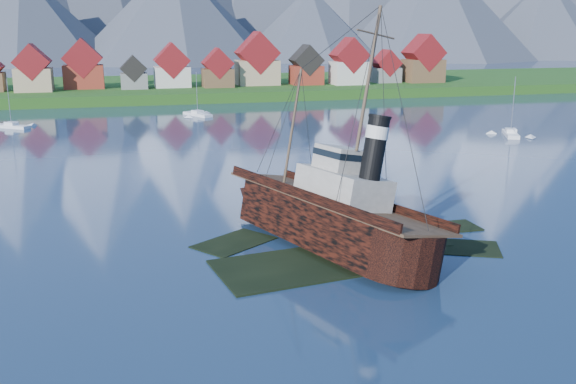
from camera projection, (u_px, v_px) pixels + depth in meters
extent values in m
plane|color=#1B2F4B|center=(337.00, 254.00, 62.20)|extent=(1400.00, 1400.00, 0.00)
cube|color=black|center=(313.00, 268.00, 59.65)|extent=(19.08, 11.42, 1.00)
cube|color=black|center=(378.00, 240.00, 67.53)|extent=(15.15, 9.76, 1.00)
cube|color=black|center=(327.00, 228.00, 71.19)|extent=(11.45, 9.06, 1.00)
cube|color=black|center=(453.00, 251.00, 64.37)|extent=(10.27, 8.34, 1.00)
cube|color=black|center=(234.00, 247.00, 65.66)|extent=(9.42, 8.68, 1.00)
cube|color=black|center=(450.00, 230.00, 70.71)|extent=(6.00, 4.00, 1.00)
cube|color=#154313|center=(175.00, 92.00, 221.29)|extent=(600.00, 80.00, 3.20)
cube|color=#3F3D38|center=(187.00, 104.00, 185.73)|extent=(600.00, 2.50, 2.00)
cube|color=tan|center=(34.00, 80.00, 190.23)|extent=(10.50, 9.00, 6.80)
cube|color=maroon|center=(32.00, 62.00, 188.92)|extent=(10.69, 9.18, 10.69)
cube|color=maroon|center=(84.00, 77.00, 199.30)|extent=(12.00, 8.50, 7.20)
cube|color=maroon|center=(82.00, 58.00, 197.87)|extent=(12.22, 8.67, 12.22)
cube|color=slate|center=(134.00, 81.00, 198.67)|extent=(8.00, 7.00, 4.80)
cube|color=black|center=(133.00, 68.00, 197.71)|extent=(8.15, 7.14, 8.15)
cube|color=beige|center=(172.00, 77.00, 204.28)|extent=(11.00, 9.50, 6.40)
cube|color=maroon|center=(171.00, 60.00, 202.99)|extent=(11.20, 9.69, 11.20)
cube|color=brown|center=(218.00, 78.00, 204.11)|extent=(9.50, 8.00, 5.80)
cube|color=maroon|center=(217.00, 63.00, 202.96)|extent=(9.67, 8.16, 9.67)
cube|color=tan|center=(257.00, 73.00, 212.01)|extent=(13.50, 10.00, 8.00)
cube|color=maroon|center=(257.00, 53.00, 210.42)|extent=(13.75, 10.20, 13.75)
cube|color=maroon|center=(306.00, 75.00, 213.43)|extent=(10.00, 8.50, 6.20)
cube|color=black|center=(306.00, 60.00, 212.21)|extent=(10.18, 8.67, 10.18)
cube|color=beige|center=(349.00, 73.00, 213.96)|extent=(11.50, 9.00, 7.50)
cube|color=maroon|center=(349.00, 55.00, 212.52)|extent=(11.71, 9.18, 11.71)
cube|color=slate|center=(386.00, 75.00, 221.77)|extent=(9.00, 7.50, 5.00)
cube|color=maroon|center=(386.00, 63.00, 220.74)|extent=(9.16, 7.65, 9.16)
cube|color=brown|center=(423.00, 71.00, 222.80)|extent=(12.50, 10.00, 7.80)
cube|color=maroon|center=(424.00, 53.00, 221.27)|extent=(12.73, 10.20, 12.73)
cone|color=#2D333D|center=(25.00, 18.00, 388.00)|extent=(120.00, 120.00, 58.00)
cone|color=#2D333D|center=(175.00, 12.00, 404.82)|extent=(136.00, 136.00, 66.00)
cone|color=#2D333D|center=(310.00, 25.00, 433.05)|extent=(110.00, 110.00, 50.00)
cone|color=#2D333D|center=(434.00, 7.00, 449.64)|extent=(150.00, 150.00, 75.00)
cone|color=#2D333D|center=(543.00, 19.00, 474.94)|extent=(124.00, 124.00, 60.00)
cube|color=black|center=(324.00, 223.00, 64.27)|extent=(7.34, 21.13, 4.40)
cone|color=black|center=(288.00, 191.00, 77.09)|extent=(7.34, 7.34, 7.34)
cylinder|color=black|center=(362.00, 259.00, 54.38)|extent=(7.34, 7.34, 4.40)
cube|color=#4C3826|center=(324.00, 201.00, 63.69)|extent=(7.19, 27.88, 0.26)
cube|color=black|center=(290.00, 199.00, 62.70)|extent=(0.21, 27.00, 0.94)
cube|color=black|center=(357.00, 194.00, 64.46)|extent=(0.21, 27.00, 0.94)
cube|color=#ADA89E|center=(329.00, 189.00, 61.83)|extent=(5.45, 8.91, 3.14)
cube|color=#ADA89E|center=(326.00, 160.00, 62.14)|extent=(3.77, 4.19, 2.31)
cylinder|color=black|center=(342.00, 150.00, 57.48)|extent=(1.99, 1.99, 5.87)
cylinder|color=silver|center=(343.00, 134.00, 57.11)|extent=(2.10, 2.10, 1.15)
cylinder|color=#473828|center=(301.00, 125.00, 69.95)|extent=(0.29, 0.29, 12.58)
cylinder|color=#473828|center=(335.00, 78.00, 58.20)|extent=(0.34, 0.34, 13.62)
cube|color=white|center=(12.00, 128.00, 140.70)|extent=(8.32, 6.90, 1.16)
cube|color=white|center=(11.00, 123.00, 140.48)|extent=(3.10, 2.99, 0.68)
cylinder|color=gray|center=(9.00, 102.00, 139.31)|extent=(0.14, 0.14, 10.07)
cube|color=white|center=(511.00, 135.00, 130.40)|extent=(6.02, 9.24, 1.29)
cube|color=white|center=(511.00, 130.00, 130.14)|extent=(2.92, 3.18, 0.75)
cylinder|color=gray|center=(513.00, 105.00, 128.85)|extent=(0.15, 0.15, 11.19)
cube|color=white|center=(198.00, 115.00, 160.36)|extent=(6.56, 9.72, 1.16)
cube|color=white|center=(197.00, 112.00, 160.14)|extent=(3.13, 3.38, 0.68)
cylinder|color=gray|center=(197.00, 93.00, 158.97)|extent=(0.14, 0.14, 10.06)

